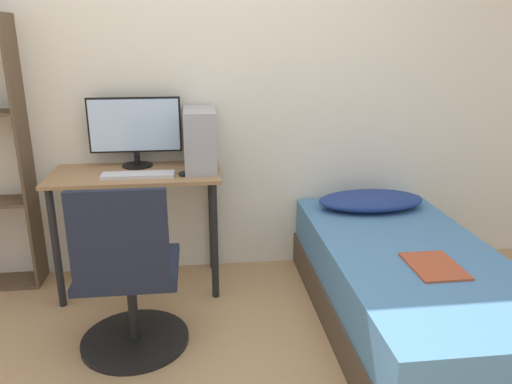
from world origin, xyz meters
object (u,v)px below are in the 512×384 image
(office_chair, at_px, (129,289))
(bed, at_px, (408,290))
(keyboard, at_px, (138,175))
(pc_tower, at_px, (200,139))
(monitor, at_px, (135,129))

(office_chair, bearing_deg, bed, 1.15)
(bed, height_order, keyboard, keyboard)
(bed, height_order, pc_tower, pc_tower)
(monitor, height_order, keyboard, monitor)
(office_chair, xyz_separation_m, keyboard, (0.01, 0.60, 0.42))
(office_chair, relative_size, monitor, 1.62)
(bed, relative_size, pc_tower, 4.68)
(bed, height_order, monitor, monitor)
(bed, xyz_separation_m, monitor, (-1.49, 0.82, 0.77))
(office_chair, relative_size, bed, 0.50)
(monitor, xyz_separation_m, pc_tower, (0.40, -0.11, -0.05))
(pc_tower, bearing_deg, bed, -32.85)
(bed, bearing_deg, keyboard, 158.74)
(office_chair, xyz_separation_m, pc_tower, (0.38, 0.74, 0.60))
(pc_tower, bearing_deg, office_chair, -117.32)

